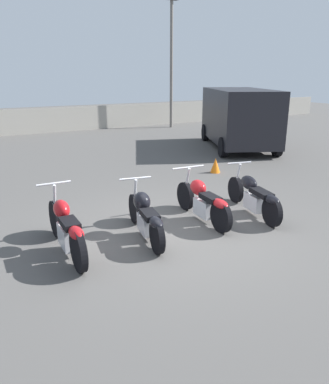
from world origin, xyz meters
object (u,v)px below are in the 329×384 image
Objects in this scene: motorcycle_slot_1 at (145,216)px; motorcycle_slot_0 at (66,228)px; motorcycle_slot_2 at (203,201)px; parked_van at (239,116)px; light_pole_left at (171,51)px; motorcycle_slot_3 at (254,196)px; traffic_cone_near at (215,165)px.

motorcycle_slot_0 is at bearing -172.53° from motorcycle_slot_1.
parked_van is at bearing 49.38° from motorcycle_slot_2.
light_pole_left reaches higher than parked_van.
motorcycle_slot_0 is at bearing -169.23° from motorcycle_slot_3.
motorcycle_slot_3 is at bearing 8.85° from motorcycle_slot_1.
motorcycle_slot_2 is 1.14m from motorcycle_slot_3.
motorcycle_slot_3 is (1.12, -0.22, -0.01)m from motorcycle_slot_2.
motorcycle_slot_1 is 0.99× the size of motorcycle_slot_2.
motorcycle_slot_0 is 4.88× the size of traffic_cone_near.
motorcycle_slot_0 reaches higher than motorcycle_slot_2.
motorcycle_slot_0 reaches higher than motorcycle_slot_3.
parked_van reaches higher than motorcycle_slot_2.
motorcycle_slot_1 is 9.18m from parked_van.
motorcycle_slot_2 is 0.38× the size of parked_van.
motorcycle_slot_1 is 4.55× the size of traffic_cone_near.
motorcycle_slot_1 is at bearing -168.74° from motorcycle_slot_3.
motorcycle_slot_3 is at bearing -6.59° from motorcycle_slot_2.
traffic_cone_near is at bearing 53.59° from motorcycle_slot_2.
motorcycle_slot_2 is at bearing -118.47° from light_pole_left.
light_pole_left is 3.21× the size of motorcycle_slot_3.
parked_van is at bearing 65.26° from motorcycle_slot_3.
light_pole_left is at bearing 66.36° from traffic_cone_near.
motorcycle_slot_2 is at bearing 2.85° from motorcycle_slot_0.
motorcycle_slot_2 is 3.87m from traffic_cone_near.
motorcycle_slot_3 reaches higher than motorcycle_slot_1.
motorcycle_slot_2 is at bearing -109.47° from parked_van.
motorcycle_slot_2 reaches higher than traffic_cone_near.
parked_van is (7.07, 5.80, 0.84)m from motorcycle_slot_1.
motorcycle_slot_3 is 4.76× the size of traffic_cone_near.
traffic_cone_near is (3.88, 3.05, -0.18)m from motorcycle_slot_1.
motorcycle_slot_2 is (1.34, 0.13, 0.00)m from motorcycle_slot_1.
light_pole_left reaches higher than motorcycle_slot_2.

